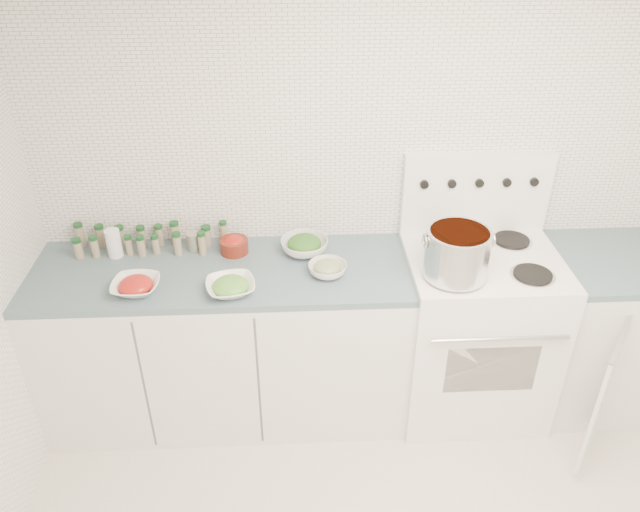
{
  "coord_description": "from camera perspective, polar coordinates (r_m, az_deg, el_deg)",
  "views": [
    {
      "loc": [
        -0.46,
        -1.37,
        2.57
      ],
      "look_at": [
        -0.34,
        1.14,
        1.0
      ],
      "focal_mm": 35.0,
      "sensor_mm": 36.0,
      "label": 1
    }
  ],
  "objects": [
    {
      "name": "bowl_snowpea",
      "position": [
        2.9,
        -8.18,
        -2.76
      ],
      "size": [
        0.27,
        0.27,
        0.08
      ],
      "color": "white",
      "rests_on": "counter_left"
    },
    {
      "name": "salt_canister",
      "position": [
        3.28,
        -18.33,
        1.11
      ],
      "size": [
        0.08,
        0.08,
        0.15
      ],
      "primitive_type": "cylinder",
      "rotation": [
        0.0,
        0.0,
        0.17
      ],
      "color": "white",
      "rests_on": "counter_left"
    },
    {
      "name": "bowl_tomato",
      "position": [
        3.0,
        -16.5,
        -2.6
      ],
      "size": [
        0.23,
        0.23,
        0.07
      ],
      "color": "white",
      "rests_on": "counter_left"
    },
    {
      "name": "bowl_pepper",
      "position": [
        3.19,
        -7.87,
        1.03
      ],
      "size": [
        0.14,
        0.14,
        0.09
      ],
      "color": "#5F1B10",
      "rests_on": "counter_left"
    },
    {
      "name": "counter_right",
      "position": [
        3.76,
        25.93,
        -6.03
      ],
      "size": [
        0.89,
        0.95,
        0.9
      ],
      "color": "white",
      "rests_on": "ground"
    },
    {
      "name": "bowl_zucchini",
      "position": [
        2.99,
        0.69,
        -1.15
      ],
      "size": [
        0.23,
        0.23,
        0.07
      ],
      "color": "white",
      "rests_on": "counter_left"
    },
    {
      "name": "bowl_broccoli",
      "position": [
        3.15,
        -1.44,
        1.0
      ],
      "size": [
        0.27,
        0.27,
        0.1
      ],
      "color": "white",
      "rests_on": "counter_left"
    },
    {
      "name": "stove",
      "position": [
        3.42,
        13.85,
        -6.32
      ],
      "size": [
        0.76,
        0.7,
        1.36
      ],
      "color": "white",
      "rests_on": "ground"
    },
    {
      "name": "spice_cluster",
      "position": [
        3.29,
        -15.72,
        1.5
      ],
      "size": [
        0.78,
        0.16,
        0.13
      ],
      "color": "gray",
      "rests_on": "counter_left"
    },
    {
      "name": "counter_left",
      "position": [
        3.34,
        -8.49,
        -7.72
      ],
      "size": [
        1.85,
        0.62,
        0.9
      ],
      "color": "white",
      "rests_on": "ground"
    },
    {
      "name": "room_walls",
      "position": [
        1.77,
        12.94,
        -3.83
      ],
      "size": [
        3.54,
        3.04,
        2.52
      ],
      "color": "white",
      "rests_on": "ground"
    },
    {
      "name": "tin_can",
      "position": [
        3.24,
        -11.43,
        1.31
      ],
      "size": [
        0.08,
        0.08,
        0.09
      ],
      "primitive_type": "cylinder",
      "rotation": [
        0.0,
        0.0,
        -0.11
      ],
      "color": "#A8A48E",
      "rests_on": "counter_left"
    },
    {
      "name": "stock_pot",
      "position": [
        2.93,
        12.44,
        0.42
      ],
      "size": [
        0.32,
        0.3,
        0.23
      ],
      "rotation": [
        0.0,
        0.0,
        0.01
      ],
      "color": "silver",
      "rests_on": "stove"
    }
  ]
}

